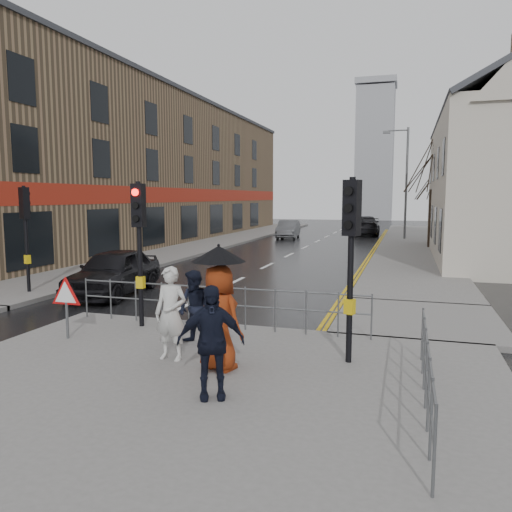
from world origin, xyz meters
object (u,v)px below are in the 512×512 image
Objects in this scene: pedestrian_d at (211,342)px; car_mid at (288,229)px; pedestrian_a at (171,313)px; pedestrian_with_umbrella at (219,305)px; car_parked at (114,272)px; pedestrian_b at (195,308)px.

pedestrian_d reaches higher than car_mid.
pedestrian_a is 1.12m from pedestrian_with_umbrella.
pedestrian_a is 1.01× the size of pedestrian_d.
car_mid is (-4.65, 29.41, -0.33)m from pedestrian_a.
pedestrian_a is at bearing -55.03° from car_parked.
pedestrian_d is 9.67m from car_parked.
pedestrian_b is 0.37× the size of car_mid.
car_mid is (-6.04, 30.87, -0.32)m from pedestrian_d.
pedestrian_d is at bearing -84.70° from car_mid.
pedestrian_b is at bearing -49.50° from car_parked.
pedestrian_b is 6.97m from car_parked.
car_mid is at bearing 102.05° from pedestrian_a.
car_mid is at bearing 124.51° from pedestrian_b.
pedestrian_b is 28.82m from car_mid.
car_mid is (-5.71, 29.65, -0.61)m from pedestrian_with_umbrella.
pedestrian_a is at bearing -86.79° from car_mid.
pedestrian_with_umbrella is 0.53× the size of car_mid.
pedestrian_with_umbrella reaches higher than pedestrian_d.
car_parked reaches higher than car_mid.
pedestrian_d is at bearing -54.38° from car_parked.
pedestrian_b reaches higher than car_mid.
pedestrian_a is 7.66m from car_parked.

